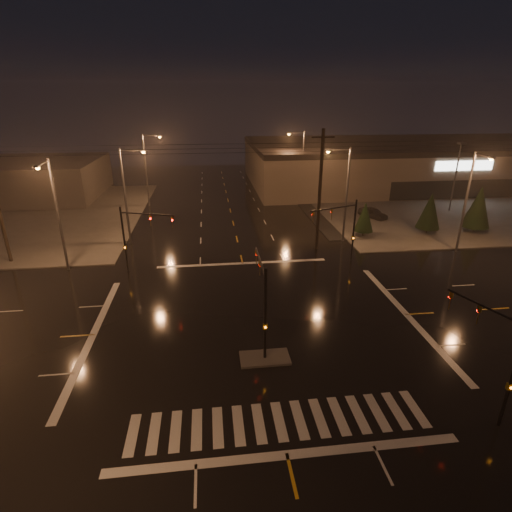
# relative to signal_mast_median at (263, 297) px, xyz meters

# --- Properties ---
(ground) EXTENTS (140.00, 140.00, 0.00)m
(ground) POSITION_rel_signal_mast_median_xyz_m (-0.00, 3.07, -3.75)
(ground) COLOR black
(ground) RESTS_ON ground
(sidewalk_ne) EXTENTS (36.00, 36.00, 0.12)m
(sidewalk_ne) POSITION_rel_signal_mast_median_xyz_m (30.00, 33.07, -3.69)
(sidewalk_ne) COLOR #423F3B
(sidewalk_ne) RESTS_ON ground
(sidewalk_nw) EXTENTS (36.00, 36.00, 0.12)m
(sidewalk_nw) POSITION_rel_signal_mast_median_xyz_m (-30.00, 33.07, -3.69)
(sidewalk_nw) COLOR #423F3B
(sidewalk_nw) RESTS_ON ground
(median_island) EXTENTS (3.00, 1.60, 0.15)m
(median_island) POSITION_rel_signal_mast_median_xyz_m (-0.00, -0.93, -3.68)
(median_island) COLOR #423F3B
(median_island) RESTS_ON ground
(crosswalk) EXTENTS (15.00, 2.60, 0.01)m
(crosswalk) POSITION_rel_signal_mast_median_xyz_m (-0.00, -5.93, -3.75)
(crosswalk) COLOR beige
(crosswalk) RESTS_ON ground
(stop_bar_near) EXTENTS (16.00, 0.50, 0.01)m
(stop_bar_near) POSITION_rel_signal_mast_median_xyz_m (-0.00, -7.93, -3.75)
(stop_bar_near) COLOR beige
(stop_bar_near) RESTS_ON ground
(stop_bar_far) EXTENTS (16.00, 0.50, 0.01)m
(stop_bar_far) POSITION_rel_signal_mast_median_xyz_m (-0.00, 14.07, -3.75)
(stop_bar_far) COLOR beige
(stop_bar_far) RESTS_ON ground
(parking_lot) EXTENTS (50.00, 24.00, 0.08)m
(parking_lot) POSITION_rel_signal_mast_median_xyz_m (35.00, 31.07, -3.71)
(parking_lot) COLOR black
(parking_lot) RESTS_ON ground
(retail_building) EXTENTS (60.20, 28.30, 7.20)m
(retail_building) POSITION_rel_signal_mast_median_xyz_m (35.00, 49.06, 0.09)
(retail_building) COLOR brown
(retail_building) RESTS_ON ground
(signal_mast_median) EXTENTS (0.25, 4.59, 6.00)m
(signal_mast_median) POSITION_rel_signal_mast_median_xyz_m (0.00, 0.00, 0.00)
(signal_mast_median) COLOR black
(signal_mast_median) RESTS_ON ground
(signal_mast_ne) EXTENTS (4.84, 1.86, 6.00)m
(signal_mast_ne) POSITION_rel_signal_mast_median_xyz_m (9.50, 13.21, 0.04)
(signal_mast_ne) COLOR black
(signal_mast_ne) RESTS_ON ground
(signal_mast_nw) EXTENTS (4.84, 1.86, 6.00)m
(signal_mast_nw) POSITION_rel_signal_mast_median_xyz_m (-9.50, 13.21, 0.04)
(signal_mast_nw) COLOR black
(signal_mast_nw) RESTS_ON ground
(signal_mast_se) EXTENTS (1.55, 3.87, 6.00)m
(signal_mast_se) POSITION_rel_signal_mast_median_xyz_m (10.23, -6.68, -0.04)
(signal_mast_se) COLOR black
(signal_mast_se) RESTS_ON ground
(streetlight_1) EXTENTS (2.77, 0.32, 10.00)m
(streetlight_1) POSITION_rel_signal_mast_median_xyz_m (-11.18, 21.07, 2.05)
(streetlight_1) COLOR #38383A
(streetlight_1) RESTS_ON ground
(streetlight_2) EXTENTS (2.77, 0.32, 10.00)m
(streetlight_2) POSITION_rel_signal_mast_median_xyz_m (-11.18, 37.07, 2.05)
(streetlight_2) COLOR #38383A
(streetlight_2) RESTS_ON ground
(streetlight_3) EXTENTS (2.77, 0.32, 10.00)m
(streetlight_3) POSITION_rel_signal_mast_median_xyz_m (11.18, 19.07, 2.05)
(streetlight_3) COLOR #38383A
(streetlight_3) RESTS_ON ground
(streetlight_4) EXTENTS (2.77, 0.32, 10.00)m
(streetlight_4) POSITION_rel_signal_mast_median_xyz_m (11.18, 39.07, 2.05)
(streetlight_4) COLOR #38383A
(streetlight_4) RESTS_ON ground
(streetlight_5) EXTENTS (0.32, 2.77, 10.00)m
(streetlight_5) POSITION_rel_signal_mast_median_xyz_m (-16.00, 14.26, 2.05)
(streetlight_5) COLOR #38383A
(streetlight_5) RESTS_ON ground
(streetlight_6) EXTENTS (0.32, 2.77, 10.00)m
(streetlight_6) POSITION_rel_signal_mast_median_xyz_m (22.00, 14.26, 2.05)
(streetlight_6) COLOR #38383A
(streetlight_6) RESTS_ON ground
(utility_pole_1) EXTENTS (2.20, 0.32, 12.00)m
(utility_pole_1) POSITION_rel_signal_mast_median_xyz_m (8.00, 17.07, 2.38)
(utility_pole_1) COLOR black
(utility_pole_1) RESTS_ON ground
(conifer_0) EXTENTS (2.09, 2.09, 3.97)m
(conifer_0) POSITION_rel_signal_mast_median_xyz_m (14.19, 20.18, -1.42)
(conifer_0) COLOR black
(conifer_0) RESTS_ON ground
(conifer_1) EXTENTS (2.62, 2.62, 4.79)m
(conifer_1) POSITION_rel_signal_mast_median_xyz_m (21.93, 20.38, -1.01)
(conifer_1) COLOR black
(conifer_1) RESTS_ON ground
(conifer_2) EXTENTS (3.05, 3.05, 5.47)m
(conifer_2) POSITION_rel_signal_mast_median_xyz_m (27.63, 20.16, -0.67)
(conifer_2) COLOR black
(conifer_2) RESTS_ON ground
(car_parked) EXTENTS (3.35, 4.34, 1.38)m
(car_parked) POSITION_rel_signal_mast_median_xyz_m (18.21, 27.17, -3.06)
(car_parked) COLOR black
(car_parked) RESTS_ON ground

